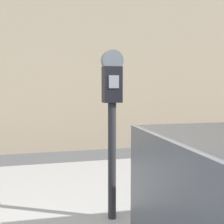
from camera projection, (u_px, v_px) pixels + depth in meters
sidewalk at (53, 195)px, 3.89m from camera, size 24.00×2.80×0.10m
parking_meter at (112, 109)px, 3.00m from camera, size 0.20×0.14×1.65m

